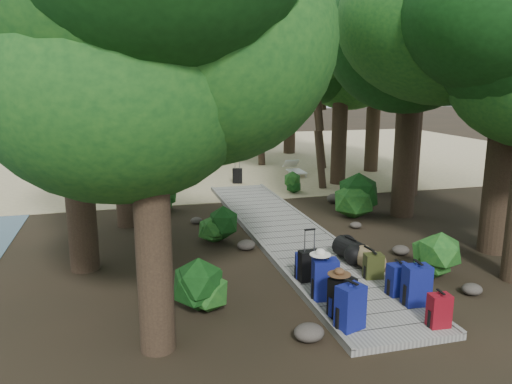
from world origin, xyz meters
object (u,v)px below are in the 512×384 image
object	(u,v)px
backpack_left_a	(350,305)
duffel_right_khaki	(368,259)
lone_suitcase_on_sand	(237,176)
kayak	(130,173)
backpack_right_c	(398,278)
backpack_left_d	(304,264)
duffel_right_black	(350,249)
backpack_right_a	(439,309)
backpack_left_b	(342,295)
suitcase_on_boardwalk	(309,266)
backpack_right_d	(373,265)
backpack_left_c	(325,277)
sun_lounger	(296,169)
backpack_right_b	(417,283)

from	to	relation	value
backpack_left_a	duffel_right_khaki	world-z (taller)	backpack_left_a
lone_suitcase_on_sand	kayak	distance (m)	4.92
backpack_right_c	kayak	world-z (taller)	backpack_right_c
backpack_left_d	duffel_right_black	world-z (taller)	backpack_left_d
backpack_right_a	lone_suitcase_on_sand	bearing A→B (deg)	95.92
backpack_left_b	suitcase_on_boardwalk	distance (m)	1.60
backpack_right_d	backpack_left_c	bearing A→B (deg)	-146.17
backpack_right_a	lone_suitcase_on_sand	world-z (taller)	backpack_right_a
duffel_right_khaki	kayak	bearing A→B (deg)	103.99
backpack_right_c	duffel_right_black	bearing A→B (deg)	87.16
sun_lounger	duffel_right_khaki	bearing A→B (deg)	-99.35
backpack_left_a	backpack_right_a	distance (m)	1.46
backpack_right_c	lone_suitcase_on_sand	world-z (taller)	backpack_right_c
backpack_right_b	duffel_right_khaki	distance (m)	1.79
backpack_left_c	backpack_left_d	xyz separation A→B (m)	(0.00, 1.07, -0.14)
suitcase_on_boardwalk	duffel_right_black	bearing A→B (deg)	32.06
backpack_left_a	kayak	bearing A→B (deg)	82.62
suitcase_on_boardwalk	kayak	distance (m)	13.40
suitcase_on_boardwalk	backpack_right_b	bearing A→B (deg)	-48.37
backpack_left_d	duffel_right_black	distance (m)	1.53
backpack_left_b	kayak	bearing A→B (deg)	86.70
backpack_right_d	sun_lounger	bearing A→B (deg)	85.24
backpack_left_d	backpack_right_c	distance (m)	1.87
sun_lounger	backpack_right_c	bearing A→B (deg)	-98.47
backpack_right_d	duffel_right_khaki	xyz separation A→B (m)	(0.13, 0.46, -0.06)
backpack_left_d	backpack_right_b	bearing A→B (deg)	-36.43
backpack_left_b	lone_suitcase_on_sand	xyz separation A→B (m)	(0.94, 11.96, -0.18)
backpack_left_d	sun_lounger	bearing A→B (deg)	83.89
backpack_right_a	sun_lounger	bearing A→B (deg)	83.97
backpack_left_b	backpack_right_b	world-z (taller)	backpack_right_b
backpack_right_c	suitcase_on_boardwalk	xyz separation A→B (m)	(-1.37, 1.05, -0.02)
backpack_left_a	backpack_left_c	bearing A→B (deg)	68.48
backpack_right_a	suitcase_on_boardwalk	world-z (taller)	suitcase_on_boardwalk
backpack_right_a	backpack_right_d	world-z (taller)	backpack_right_a
backpack_left_c	sun_lounger	xyz separation A→B (m)	(3.78, 12.17, -0.22)
backpack_left_d	backpack_right_a	xyz separation A→B (m)	(1.38, -2.53, 0.03)
backpack_left_a	backpack_right_c	xyz separation A→B (m)	(1.44, 0.97, -0.08)
backpack_left_d	suitcase_on_boardwalk	size ratio (longest dim) A/B	0.89
duffel_right_black	kayak	distance (m)	12.92
duffel_right_black	backpack_right_a	bearing A→B (deg)	-101.49
backpack_right_a	backpack_right_c	size ratio (longest dim) A/B	0.93
backpack_left_d	duffel_right_black	size ratio (longest dim) A/B	0.75
sun_lounger	backpack_right_b	bearing A→B (deg)	-97.71
backpack_right_a	sun_lounger	xyz separation A→B (m)	(2.40, 13.64, -0.10)
backpack_right_a	duffel_right_khaki	size ratio (longest dim) A/B	0.93
backpack_right_c	backpack_right_d	distance (m)	0.86
backpack_left_d	duffel_right_black	bearing A→B (deg)	40.51
backpack_left_d	backpack_right_d	xyz separation A→B (m)	(1.34, -0.40, 0.00)
backpack_left_d	backpack_right_a	size ratio (longest dim) A/B	0.91
backpack_left_c	lone_suitcase_on_sand	distance (m)	11.27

